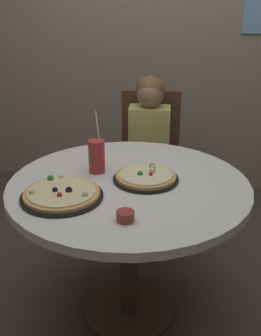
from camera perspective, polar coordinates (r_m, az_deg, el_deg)
ground_plane at (r=2.30m, az=-0.21°, el=-19.16°), size 8.00×8.00×0.00m
wall_with_window at (r=3.36m, az=4.74°, el=21.51°), size 5.20×0.14×2.90m
dining_table at (r=1.93m, az=-0.23°, el=-4.95°), size 1.11×1.11×0.75m
chair_wooden at (r=2.81m, az=2.70°, el=1.97°), size 0.43×0.43×0.95m
diner_child at (r=2.66m, az=2.47°, el=-0.38°), size 0.28×0.42×1.08m
pizza_veggie at (r=1.89m, az=2.18°, el=-1.22°), size 0.30×0.30×0.05m
pizza_cheese at (r=1.75m, az=-9.58°, el=-3.63°), size 0.35×0.35×0.05m
soda_cup at (r=1.96m, az=-4.74°, el=1.65°), size 0.08×0.08×0.31m
sauce_bowl at (r=1.56m, az=-0.73°, el=-6.72°), size 0.07×0.07×0.04m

